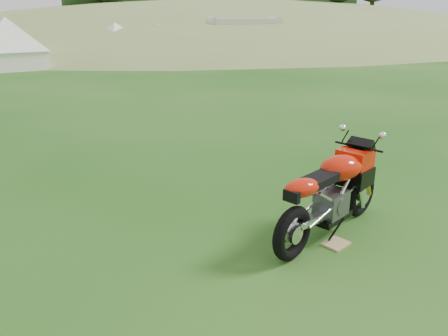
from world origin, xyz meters
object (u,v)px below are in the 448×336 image
tent_mid (116,39)px  tent_right (159,39)px  caravan (243,37)px  tent_left (9,42)px  sport_motorcycle (332,188)px  plywood_board (336,244)px

tent_mid → tent_right: size_ratio=1.02×
caravan → tent_left: bearing=-160.3°
tent_mid → caravan: (7.60, -1.82, 0.01)m
tent_mid → tent_right: (2.45, -0.63, -0.02)m
tent_left → caravan: (13.49, 0.68, -0.09)m
tent_mid → tent_right: 2.53m
sport_motorcycle → plywood_board: sport_motorcycle is taller
plywood_board → tent_left: (-1.60, 20.41, 1.23)m
tent_right → tent_mid: bearing=-174.1°
plywood_board → tent_right: 23.31m
tent_left → tent_mid: 6.40m
tent_right → caravan: bearing=7.1°
plywood_board → tent_right: size_ratio=0.11×
sport_motorcycle → caravan: caravan is taller
sport_motorcycle → plywood_board: size_ratio=7.06×
tent_left → tent_right: (8.34, 1.88, -0.13)m
caravan → tent_mid: bearing=-176.7°
tent_left → tent_right: 8.55m
tent_right → plywood_board: bearing=-86.6°
tent_mid → caravan: 7.81m
plywood_board → caravan: size_ratio=0.06×
plywood_board → sport_motorcycle: bearing=69.9°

